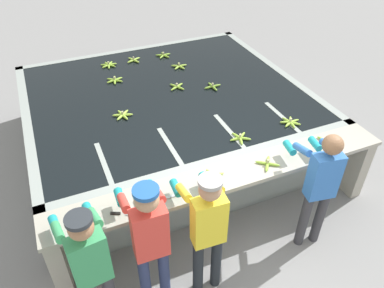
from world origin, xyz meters
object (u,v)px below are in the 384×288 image
at_px(banana_bunch_ledge_2, 268,164).
at_px(banana_bunch_floating_9, 240,138).
at_px(banana_bunch_ledge_0, 327,142).
at_px(knife_0, 154,201).
at_px(banana_bunch_floating_4, 177,87).
at_px(knife_1, 123,214).
at_px(banana_bunch_floating_5, 163,55).
at_px(banana_bunch_floating_2, 290,122).
at_px(banana_bunch_floating_6, 213,86).
at_px(worker_2, 207,226).
at_px(banana_bunch_floating_8, 123,115).
at_px(worker_1, 150,237).
at_px(banana_bunch_floating_3, 134,60).
at_px(worker_3, 320,182).
at_px(banana_bunch_floating_7, 109,65).
at_px(banana_bunch_floating_1, 115,80).
at_px(banana_bunch_ledge_1, 213,177).
at_px(banana_bunch_floating_0, 179,66).
at_px(worker_0, 90,264).

bearing_deg(banana_bunch_ledge_2, banana_bunch_floating_9, 94.27).
height_order(banana_bunch_ledge_0, knife_0, banana_bunch_ledge_0).
height_order(banana_bunch_floating_4, knife_1, banana_bunch_floating_4).
relative_size(banana_bunch_floating_5, banana_bunch_ledge_0, 0.99).
bearing_deg(banana_bunch_floating_4, banana_bunch_ledge_0, -59.96).
distance_m(banana_bunch_floating_2, banana_bunch_floating_6, 1.38).
bearing_deg(worker_2, banana_bunch_floating_6, 63.08).
bearing_deg(banana_bunch_ledge_2, banana_bunch_floating_8, 127.05).
xyz_separation_m(banana_bunch_ledge_0, banana_bunch_ledge_2, (-0.89, -0.06, 0.00)).
relative_size(banana_bunch_floating_6, banana_bunch_ledge_2, 1.16).
relative_size(worker_1, banana_bunch_floating_4, 6.17).
bearing_deg(banana_bunch_ledge_2, knife_1, -177.56).
xyz_separation_m(worker_1, banana_bunch_floating_5, (1.48, 3.74, -0.02)).
bearing_deg(banana_bunch_floating_3, worker_3, -75.24).
height_order(worker_1, banana_bunch_ledge_2, worker_1).
bearing_deg(banana_bunch_floating_7, banana_bunch_ledge_2, -71.97).
xyz_separation_m(banana_bunch_floating_1, banana_bunch_ledge_0, (2.00, -2.62, 0.00)).
bearing_deg(banana_bunch_floating_8, worker_1, -98.34).
bearing_deg(worker_3, banana_bunch_ledge_0, 45.30).
bearing_deg(banana_bunch_floating_3, banana_bunch_floating_4, -74.03).
distance_m(banana_bunch_floating_5, banana_bunch_floating_8, 1.99).
distance_m(banana_bunch_floating_4, knife_0, 2.39).
bearing_deg(banana_bunch_floating_7, banana_bunch_floating_1, -94.04).
xyz_separation_m(banana_bunch_floating_5, knife_1, (-1.63, -3.33, -0.01)).
distance_m(banana_bunch_ledge_0, knife_0, 2.26).
bearing_deg(banana_bunch_floating_7, worker_1, -97.62).
distance_m(banana_bunch_floating_1, banana_bunch_ledge_1, 2.67).
relative_size(worker_3, banana_bunch_floating_4, 6.05).
xyz_separation_m(banana_bunch_ledge_2, knife_1, (-1.71, -0.07, -0.01)).
height_order(banana_bunch_floating_7, knife_0, banana_bunch_floating_7).
xyz_separation_m(banana_bunch_floating_2, knife_0, (-2.11, -0.64, -0.01)).
relative_size(banana_bunch_floating_1, banana_bunch_ledge_0, 1.01).
height_order(worker_1, banana_bunch_floating_0, worker_1).
distance_m(worker_3, banana_bunch_floating_7, 3.99).
relative_size(banana_bunch_floating_0, banana_bunch_floating_2, 0.99).
bearing_deg(banana_bunch_ledge_0, banana_bunch_floating_6, 110.25).
distance_m(worker_0, worker_3, 2.48).
bearing_deg(banana_bunch_floating_2, worker_0, -158.61).
distance_m(worker_2, banana_bunch_floating_8, 2.20).
xyz_separation_m(worker_0, banana_bunch_floating_7, (1.06, 3.77, 0.02)).
height_order(banana_bunch_floating_0, banana_bunch_ledge_2, banana_bunch_ledge_2).
height_order(worker_0, knife_0, worker_0).
distance_m(banana_bunch_floating_1, banana_bunch_floating_5, 1.17).
bearing_deg(banana_bunch_floating_9, worker_1, -145.64).
xyz_separation_m(knife_0, knife_1, (-0.34, -0.04, 0.00)).
xyz_separation_m(banana_bunch_floating_6, knife_1, (-1.93, -1.96, -0.01)).
relative_size(worker_0, worker_2, 1.00).
xyz_separation_m(banana_bunch_floating_2, banana_bunch_floating_3, (-1.36, 2.67, 0.00)).
bearing_deg(banana_bunch_floating_9, worker_2, -131.43).
relative_size(banana_bunch_floating_3, knife_0, 0.77).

